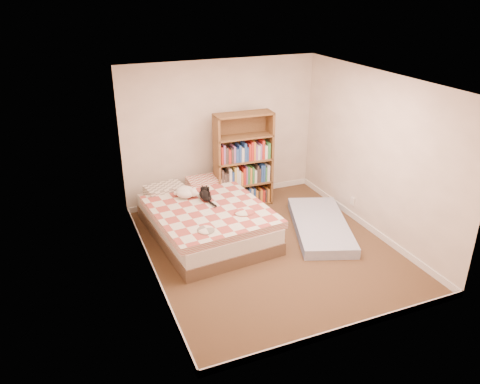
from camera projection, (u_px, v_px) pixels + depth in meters
name	position (u px, v px, depth m)	size (l,w,h in m)	color
room	(271.00, 175.00, 6.50)	(3.51, 4.01, 2.51)	#4B2F20
bed	(205.00, 218.00, 7.31)	(1.79, 2.35, 0.59)	brown
bookshelf	(243.00, 173.00, 8.17)	(1.02, 0.37, 1.67)	brown
floor_mattress	(320.00, 226.00, 7.49)	(0.81, 1.79, 0.16)	#6B7FB2
black_cat	(205.00, 195.00, 7.34)	(0.27, 0.63, 0.14)	black
white_dog	(186.00, 192.00, 7.38)	(0.35, 0.36, 0.17)	white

